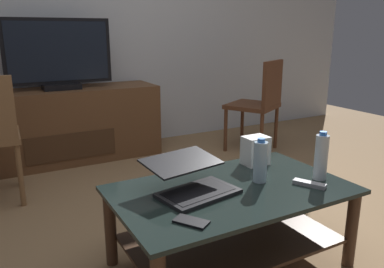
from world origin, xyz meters
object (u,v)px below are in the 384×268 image
at_px(dining_chair, 260,101).
at_px(water_bottle_near, 321,157).
at_px(media_cabinet, 65,125).
at_px(tv_remote, 309,184).
at_px(coffee_table, 231,212).
at_px(router_box, 256,151).
at_px(television, 59,56).
at_px(water_bottle_far, 260,161).
at_px(laptop, 191,180).
at_px(cell_phone, 191,222).

distance_m(dining_chair, water_bottle_near, 1.83).
bearing_deg(media_cabinet, water_bottle_near, -68.93).
xyz_separation_m(media_cabinet, tv_remote, (0.75, -2.28, 0.10)).
xyz_separation_m(coffee_table, router_box, (0.32, 0.22, 0.21)).
xyz_separation_m(television, tv_remote, (0.75, -2.26, -0.53)).
height_order(coffee_table, television, television).
bearing_deg(television, dining_chair, -19.20).
xyz_separation_m(coffee_table, water_bottle_far, (0.17, 0.00, 0.24)).
bearing_deg(media_cabinet, television, -90.00).
xyz_separation_m(coffee_table, laptop, (-0.19, 0.06, 0.19)).
bearing_deg(television, water_bottle_near, -68.75).
xyz_separation_m(laptop, cell_phone, (-0.15, -0.27, -0.05)).
height_order(router_box, tv_remote, router_box).
xyz_separation_m(dining_chair, water_bottle_near, (-0.88, -1.60, 0.03)).
bearing_deg(water_bottle_far, coffee_table, -178.86).
xyz_separation_m(dining_chair, laptop, (-1.55, -1.43, -0.03)).
bearing_deg(tv_remote, television, 80.85).
bearing_deg(tv_remote, water_bottle_far, 109.80).
bearing_deg(laptop, dining_chair, 42.68).
xyz_separation_m(media_cabinet, dining_chair, (1.74, -0.63, 0.18)).
distance_m(media_cabinet, laptop, 2.07).
distance_m(media_cabinet, dining_chair, 1.86).
relative_size(router_box, tv_remote, 1.03).
height_order(dining_chair, cell_phone, dining_chair).
bearing_deg(coffee_table, water_bottle_far, 1.14).
bearing_deg(tv_remote, coffee_table, 127.82).
xyz_separation_m(media_cabinet, cell_phone, (0.05, -2.33, 0.10)).
bearing_deg(water_bottle_far, water_bottle_near, -22.56).
relative_size(television, laptop, 2.15).
bearing_deg(tv_remote, cell_phone, 156.67).
distance_m(router_box, water_bottle_far, 0.27).
bearing_deg(water_bottle_far, laptop, 171.55).
bearing_deg(dining_chair, coffee_table, -132.35).
bearing_deg(water_bottle_far, router_box, 57.10).
bearing_deg(dining_chair, laptop, -137.32).
height_order(laptop, cell_phone, laptop).
height_order(television, tv_remote, television).
bearing_deg(television, laptop, -84.48).
relative_size(media_cabinet, water_bottle_near, 6.70).
relative_size(media_cabinet, cell_phone, 12.19).
relative_size(dining_chair, router_box, 5.48).
height_order(dining_chair, laptop, dining_chair).
xyz_separation_m(dining_chair, router_box, (-1.04, -1.26, -0.00)).
distance_m(coffee_table, laptop, 0.28).
bearing_deg(cell_phone, tv_remote, -29.01).
bearing_deg(media_cabinet, router_box, -69.45).
height_order(media_cabinet, laptop, media_cabinet).
height_order(laptop, water_bottle_near, water_bottle_near).
bearing_deg(water_bottle_near, cell_phone, -173.38).
bearing_deg(router_box, water_bottle_near, -66.15).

